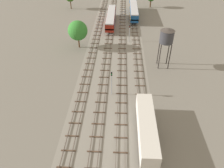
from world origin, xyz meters
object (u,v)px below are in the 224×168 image
water_tower (167,36)px  signal_post_near (130,31)px  signal_post_nearest (112,80)px  diesel_railcar_left_near (111,18)px  diesel_railcar_centre_mid (134,10)px  freight_boxcar_centre_nearest (147,127)px

water_tower → signal_post_near: bearing=120.2°
signal_post_nearest → water_tower: bearing=44.0°
diesel_railcar_left_near → signal_post_nearest: signal_post_nearest is taller
diesel_railcar_centre_mid → signal_post_near: signal_post_near is taller
signal_post_nearest → signal_post_near: 26.67m
diesel_railcar_left_near → signal_post_near: signal_post_near is taller
signal_post_nearest → freight_boxcar_centre_nearest: bearing=-60.8°
diesel_railcar_left_near → water_tower: 31.91m
freight_boxcar_centre_nearest → signal_post_near: 37.77m
diesel_railcar_centre_mid → signal_post_near: size_ratio=3.82×
diesel_railcar_left_near → signal_post_near: bearing=-64.9°
freight_boxcar_centre_nearest → diesel_railcar_centre_mid: size_ratio=0.68×
diesel_railcar_left_near → signal_post_near: size_ratio=3.82×
signal_post_near → water_tower: bearing=-59.8°
diesel_railcar_centre_mid → water_tower: (6.19, -36.68, 5.57)m
diesel_railcar_centre_mid → water_tower: size_ratio=2.03×
signal_post_nearest → diesel_railcar_left_near: bearing=93.0°
diesel_railcar_left_near → water_tower: bearing=-62.2°
diesel_railcar_centre_mid → water_tower: water_tower is taller
diesel_railcar_left_near → freight_boxcar_centre_nearest: bearing=-80.6°
water_tower → signal_post_near: 17.15m
freight_boxcar_centre_nearest → diesel_railcar_left_near: diesel_railcar_left_near is taller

